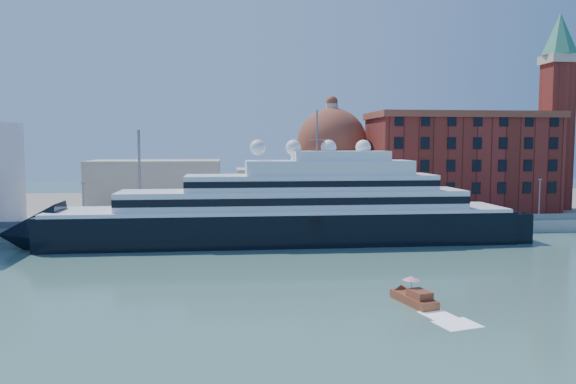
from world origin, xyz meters
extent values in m
plane|color=#335952|center=(0.00, 0.00, 0.00)|extent=(400.00, 400.00, 0.00)
cube|color=gray|center=(0.00, 34.00, 1.25)|extent=(180.00, 10.00, 2.50)
cube|color=slate|center=(0.00, 75.00, 1.00)|extent=(260.00, 72.00, 2.00)
cube|color=slate|center=(0.00, 29.50, 3.10)|extent=(180.00, 0.10, 1.20)
cube|color=black|center=(6.31, 23.00, 2.33)|extent=(82.74, 12.73, 6.90)
cone|color=black|center=(-37.19, 23.00, 2.33)|extent=(10.61, 12.73, 12.73)
cube|color=black|center=(47.68, 23.00, 2.12)|extent=(6.36, 11.67, 6.36)
cube|color=white|center=(6.31, 23.00, 6.05)|extent=(80.62, 12.94, 0.64)
cube|color=white|center=(8.43, 23.00, 7.96)|extent=(61.53, 10.61, 3.18)
cube|color=black|center=(8.43, 17.70, 7.96)|extent=(61.53, 0.15, 1.27)
cube|color=white|center=(11.61, 23.00, 10.93)|extent=(44.55, 9.55, 2.76)
cube|color=white|center=(14.79, 23.00, 13.58)|extent=(29.70, 8.49, 2.55)
cube|color=white|center=(16.91, 23.00, 15.70)|extent=(16.97, 7.43, 1.70)
cylinder|color=slate|center=(12.67, 23.00, 20.15)|extent=(0.32, 0.32, 7.43)
sphere|color=white|center=(2.06, 23.00, 17.18)|extent=(2.76, 2.76, 2.76)
sphere|color=white|center=(8.43, 23.00, 17.18)|extent=(2.76, 2.76, 2.76)
sphere|color=white|center=(14.79, 23.00, 17.18)|extent=(2.76, 2.76, 2.76)
sphere|color=white|center=(21.16, 23.00, 17.18)|extent=(2.76, 2.76, 2.76)
cube|color=brown|center=(17.16, -17.11, 0.39)|extent=(3.77, 6.97, 1.11)
cube|color=brown|center=(17.43, -18.18, 1.33)|extent=(2.39, 3.11, 0.88)
cylinder|color=slate|center=(17.03, -16.57, 1.77)|extent=(0.07, 0.07, 1.77)
cone|color=red|center=(17.03, -16.57, 2.76)|extent=(1.99, 1.99, 0.44)
cube|color=maroon|center=(52.00, 52.00, 13.00)|extent=(42.00, 18.00, 22.00)
cube|color=brown|center=(52.00, 52.00, 24.50)|extent=(43.00, 19.00, 1.50)
cube|color=maroon|center=(76.00, 52.00, 19.50)|extent=(6.00, 6.00, 35.00)
cube|color=beige|center=(76.00, 52.00, 38.00)|extent=(7.00, 7.00, 2.00)
cone|color=#3B8162|center=(76.00, 52.00, 44.00)|extent=(8.40, 8.40, 10.00)
cylinder|color=beige|center=(22.00, 58.00, 9.00)|extent=(18.00, 18.00, 14.00)
sphere|color=brown|center=(22.00, 58.00, 18.00)|extent=(17.00, 17.00, 17.00)
cylinder|color=beige|center=(22.00, 58.00, 26.00)|extent=(3.00, 3.00, 3.00)
cube|color=beige|center=(8.00, 56.00, 7.00)|extent=(18.00, 14.00, 10.00)
cube|color=beige|center=(-20.00, 58.00, 8.00)|extent=(30.00, 16.00, 12.00)
cylinder|color=slate|center=(-30.00, 31.00, 6.50)|extent=(0.24, 0.24, 8.00)
cube|color=slate|center=(-30.00, 31.00, 10.60)|extent=(0.80, 0.30, 0.25)
cylinder|color=slate|center=(0.00, 31.00, 6.50)|extent=(0.24, 0.24, 8.00)
cube|color=slate|center=(0.00, 31.00, 10.60)|extent=(0.80, 0.30, 0.25)
cylinder|color=slate|center=(30.00, 31.00, 6.50)|extent=(0.24, 0.24, 8.00)
cube|color=slate|center=(30.00, 31.00, 10.60)|extent=(0.80, 0.30, 0.25)
cylinder|color=slate|center=(60.00, 31.00, 6.50)|extent=(0.24, 0.24, 8.00)
cube|color=slate|center=(60.00, 31.00, 10.60)|extent=(0.80, 0.30, 0.25)
cylinder|color=slate|center=(-20.00, 33.00, 11.50)|extent=(0.50, 0.50, 18.00)
camera|label=1|loc=(-3.55, -76.49, 17.74)|focal=35.00mm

